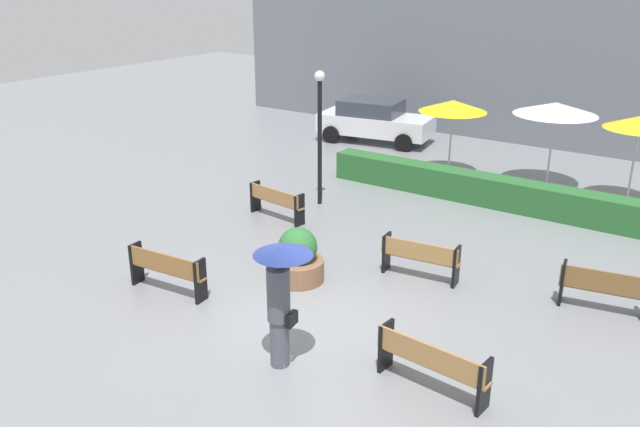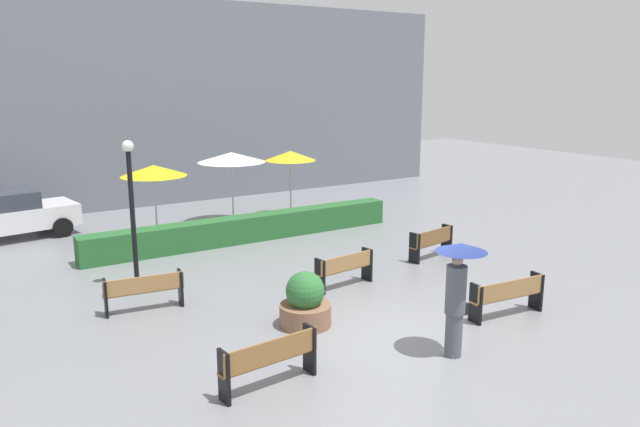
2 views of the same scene
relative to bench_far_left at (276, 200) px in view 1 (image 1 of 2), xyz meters
name	(u,v)px [view 1 (image 1 of 2)]	position (x,y,z in m)	size (l,w,h in m)	color
ground_plane	(304,329)	(3.94, -4.17, -0.50)	(60.00, 60.00, 0.00)	gray
bench_far_left	(276,200)	(0.00, 0.00, 0.00)	(1.78, 0.54, 0.83)	#9E7242
bench_mid_center	(420,256)	(4.71, -1.07, 0.01)	(1.70, 0.54, 0.86)	#9E7242
bench_near_left	(166,268)	(0.79, -4.57, 0.03)	(1.83, 0.48, 0.89)	olive
bench_near_right	(431,362)	(6.64, -4.55, 0.01)	(1.89, 0.54, 0.86)	#9E7242
bench_far_right	(604,287)	(8.24, -0.37, 0.01)	(1.65, 0.63, 0.88)	brown
pedestrian_with_umbrella	(281,290)	(4.31, -5.31, 0.89)	(0.95, 0.95, 2.18)	#4C515B
planter_pot	(298,259)	(2.64, -2.61, 0.00)	(1.10, 1.10, 1.18)	brown
lamp_post	(320,124)	(0.28, 1.62, 1.77)	(0.28, 0.28, 3.68)	black
patio_umbrella_yellow	(453,106)	(2.16, 6.05, 1.73)	(2.09, 2.09, 2.42)	silver
patio_umbrella_white	(556,109)	(5.09, 6.57, 1.90)	(2.38, 2.38, 2.59)	silver
patio_umbrella_yellow_far	(640,123)	(7.37, 6.43, 1.82)	(1.87, 1.87, 2.50)	silver
hedge_strip	(501,193)	(4.54, 4.23, -0.09)	(10.40, 0.70, 0.82)	#28602D
building_facade	(573,31)	(3.94, 11.83, 3.62)	(28.00, 1.20, 8.25)	slate
parked_car	(374,120)	(-2.01, 8.55, 0.31)	(4.42, 2.49, 1.57)	silver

